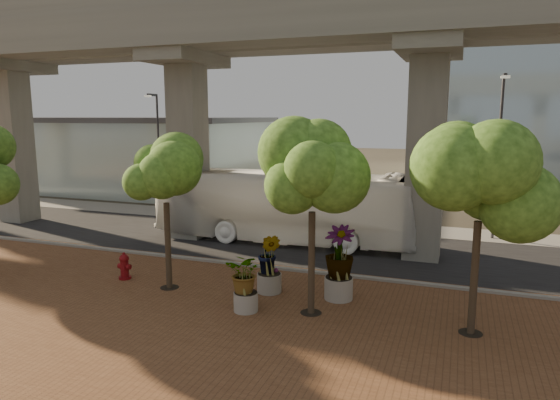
% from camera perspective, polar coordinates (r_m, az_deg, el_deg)
% --- Properties ---
extents(ground, '(160.00, 160.00, 0.00)m').
position_cam_1_polar(ground, '(23.18, 0.36, -6.53)').
color(ground, '#322C24').
rests_on(ground, ground).
extents(brick_plaza, '(70.00, 13.00, 0.06)m').
position_cam_1_polar(brick_plaza, '(16.29, -9.42, -13.70)').
color(brick_plaza, brown).
rests_on(brick_plaza, ground).
extents(asphalt_road, '(90.00, 8.00, 0.04)m').
position_cam_1_polar(asphalt_road, '(25.00, 1.91, -5.28)').
color(asphalt_road, black).
rests_on(asphalt_road, ground).
extents(curb_strip, '(70.00, 0.25, 0.16)m').
position_cam_1_polar(curb_strip, '(21.36, -1.46, -7.72)').
color(curb_strip, gray).
rests_on(curb_strip, ground).
extents(far_sidewalk, '(90.00, 3.00, 0.06)m').
position_cam_1_polar(far_sidewalk, '(30.13, 5.16, -2.72)').
color(far_sidewalk, gray).
rests_on(far_sidewalk, ground).
extents(transit_viaduct, '(72.00, 5.60, 12.40)m').
position_cam_1_polar(transit_viaduct, '(24.18, 2.00, 11.61)').
color(transit_viaduct, gray).
rests_on(transit_viaduct, ground).
extents(station_pavilion, '(23.00, 13.00, 6.30)m').
position_cam_1_polar(station_pavilion, '(46.18, -16.65, 5.20)').
color(station_pavilion, silver).
rests_on(station_pavilion, ground).
extents(transit_bus, '(13.53, 3.18, 3.77)m').
position_cam_1_polar(transit_bus, '(25.51, 0.44, -0.68)').
color(transit_bus, white).
rests_on(transit_bus, ground).
extents(fire_hydrant, '(0.53, 0.48, 1.07)m').
position_cam_1_polar(fire_hydrant, '(20.79, -17.35, -7.24)').
color(fire_hydrant, maroon).
rests_on(fire_hydrant, ground).
extents(planter_front, '(1.80, 1.80, 1.98)m').
position_cam_1_polar(planter_front, '(16.55, -3.96, -8.64)').
color(planter_front, gray).
rests_on(planter_front, ground).
extents(planter_right, '(2.45, 2.45, 2.62)m').
position_cam_1_polar(planter_right, '(17.57, 6.79, -6.29)').
color(planter_right, '#A09D91').
rests_on(planter_right, ground).
extents(planter_left, '(1.99, 1.99, 2.19)m').
position_cam_1_polar(planter_left, '(18.19, -1.25, -6.52)').
color(planter_left, '#9C978D').
rests_on(planter_left, ground).
extents(street_tree_near_west, '(3.08, 3.08, 5.54)m').
position_cam_1_polar(street_tree_near_west, '(18.55, -12.97, 2.36)').
color(street_tree_near_west, '#4C3C2B').
rests_on(street_tree_near_west, ground).
extents(street_tree_near_east, '(3.61, 3.61, 6.08)m').
position_cam_1_polar(street_tree_near_east, '(15.66, 3.73, 2.38)').
color(street_tree_near_east, '#4C3C2B').
rests_on(street_tree_near_east, ground).
extents(street_tree_far_east, '(3.61, 3.61, 6.11)m').
position_cam_1_polar(street_tree_far_east, '(15.19, 21.94, 1.59)').
color(street_tree_far_east, '#4C3C2B').
rests_on(street_tree_far_east, ground).
extents(streetlamp_west, '(0.38, 1.12, 7.76)m').
position_cam_1_polar(streetlamp_west, '(33.12, -13.80, 6.03)').
color(streetlamp_west, '#2A2A2E').
rests_on(streetlamp_west, ground).
extents(streetlamp_east, '(0.42, 1.22, 8.43)m').
position_cam_1_polar(streetlamp_east, '(27.93, 23.75, 5.68)').
color(streetlamp_east, '#313036').
rests_on(streetlamp_east, ground).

